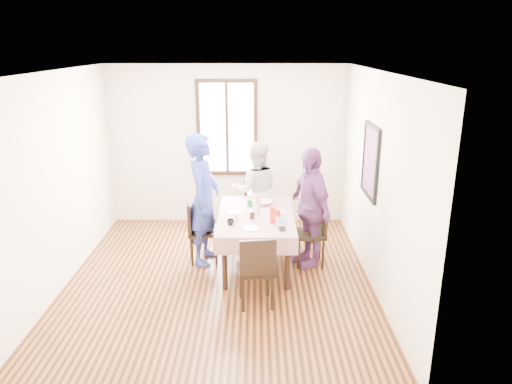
{
  "coord_description": "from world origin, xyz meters",
  "views": [
    {
      "loc": [
        0.49,
        -5.73,
        3.02
      ],
      "look_at": [
        0.49,
        0.39,
        1.1
      ],
      "focal_mm": 33.47,
      "sensor_mm": 36.0,
      "label": 1
    }
  ],
  "objects_px": {
    "chair_left": "(203,231)",
    "chair_far": "(256,210)",
    "chair_right": "(310,234)",
    "person_right": "(309,208)",
    "person_left": "(203,199)",
    "dining_table": "(256,240)",
    "person_far": "(256,191)",
    "chair_near": "(256,269)"
  },
  "relations": [
    {
      "from": "chair_near",
      "to": "person_right",
      "type": "height_order",
      "value": "person_right"
    },
    {
      "from": "dining_table",
      "to": "chair_far",
      "type": "xyz_separation_m",
      "value": [
        0.0,
        1.06,
        0.08
      ]
    },
    {
      "from": "chair_far",
      "to": "person_far",
      "type": "relative_size",
      "value": 0.58
    },
    {
      "from": "person_left",
      "to": "chair_far",
      "type": "bearing_deg",
      "value": -30.51
    },
    {
      "from": "chair_left",
      "to": "chair_near",
      "type": "xyz_separation_m",
      "value": [
        0.76,
        -1.2,
        0.0
      ]
    },
    {
      "from": "dining_table",
      "to": "person_left",
      "type": "bearing_deg",
      "value": 168.97
    },
    {
      "from": "chair_far",
      "to": "chair_near",
      "type": "distance_m",
      "value": 2.11
    },
    {
      "from": "person_far",
      "to": "person_left",
      "type": "bearing_deg",
      "value": 47.78
    },
    {
      "from": "chair_right",
      "to": "chair_far",
      "type": "relative_size",
      "value": 1.0
    },
    {
      "from": "chair_right",
      "to": "chair_near",
      "type": "relative_size",
      "value": 1.0
    },
    {
      "from": "chair_right",
      "to": "person_right",
      "type": "bearing_deg",
      "value": 89.6
    },
    {
      "from": "dining_table",
      "to": "chair_far",
      "type": "bearing_deg",
      "value": 90.0
    },
    {
      "from": "chair_far",
      "to": "dining_table",
      "type": "bearing_deg",
      "value": 93.67
    },
    {
      "from": "chair_right",
      "to": "chair_far",
      "type": "bearing_deg",
      "value": 36.59
    },
    {
      "from": "dining_table",
      "to": "chair_left",
      "type": "xyz_separation_m",
      "value": [
        -0.76,
        0.14,
        0.08
      ]
    },
    {
      "from": "chair_far",
      "to": "person_right",
      "type": "xyz_separation_m",
      "value": [
        0.74,
        -1.01,
        0.39
      ]
    },
    {
      "from": "dining_table",
      "to": "chair_right",
      "type": "distance_m",
      "value": 0.76
    },
    {
      "from": "chair_left",
      "to": "chair_far",
      "type": "height_order",
      "value": "same"
    },
    {
      "from": "person_left",
      "to": "person_far",
      "type": "distance_m",
      "value": 1.17
    },
    {
      "from": "chair_far",
      "to": "person_left",
      "type": "distance_m",
      "value": 1.27
    },
    {
      "from": "chair_near",
      "to": "person_left",
      "type": "relative_size",
      "value": 0.49
    },
    {
      "from": "chair_right",
      "to": "chair_far",
      "type": "height_order",
      "value": "same"
    },
    {
      "from": "chair_left",
      "to": "chair_right",
      "type": "height_order",
      "value": "same"
    },
    {
      "from": "chair_near",
      "to": "chair_right",
      "type": "bearing_deg",
      "value": 48.45
    },
    {
      "from": "chair_right",
      "to": "dining_table",
      "type": "bearing_deg",
      "value": 93.21
    },
    {
      "from": "chair_near",
      "to": "person_left",
      "type": "height_order",
      "value": "person_left"
    },
    {
      "from": "person_left",
      "to": "person_right",
      "type": "xyz_separation_m",
      "value": [
        1.48,
        -0.1,
        -0.09
      ]
    },
    {
      "from": "chair_right",
      "to": "person_left",
      "type": "relative_size",
      "value": 0.49
    },
    {
      "from": "chair_right",
      "to": "person_far",
      "type": "xyz_separation_m",
      "value": [
        -0.76,
        0.99,
        0.33
      ]
    },
    {
      "from": "person_far",
      "to": "person_right",
      "type": "distance_m",
      "value": 1.24
    },
    {
      "from": "dining_table",
      "to": "chair_left",
      "type": "height_order",
      "value": "chair_left"
    },
    {
      "from": "chair_right",
      "to": "chair_left",
      "type": "bearing_deg",
      "value": 85.98
    },
    {
      "from": "chair_left",
      "to": "person_far",
      "type": "xyz_separation_m",
      "value": [
        0.76,
        0.89,
        0.33
      ]
    },
    {
      "from": "person_right",
      "to": "chair_right",
      "type": "bearing_deg",
      "value": 69.01
    },
    {
      "from": "chair_left",
      "to": "chair_far",
      "type": "relative_size",
      "value": 1.0
    },
    {
      "from": "person_left",
      "to": "person_far",
      "type": "relative_size",
      "value": 1.19
    },
    {
      "from": "chair_near",
      "to": "person_far",
      "type": "bearing_deg",
      "value": 82.97
    },
    {
      "from": "chair_far",
      "to": "person_left",
      "type": "height_order",
      "value": "person_left"
    },
    {
      "from": "person_left",
      "to": "chair_near",
      "type": "bearing_deg",
      "value": -139.86
    },
    {
      "from": "chair_far",
      "to": "person_left",
      "type": "relative_size",
      "value": 0.49
    },
    {
      "from": "chair_right",
      "to": "person_far",
      "type": "distance_m",
      "value": 1.29
    },
    {
      "from": "person_right",
      "to": "dining_table",
      "type": "bearing_deg",
      "value": -107.27
    }
  ]
}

